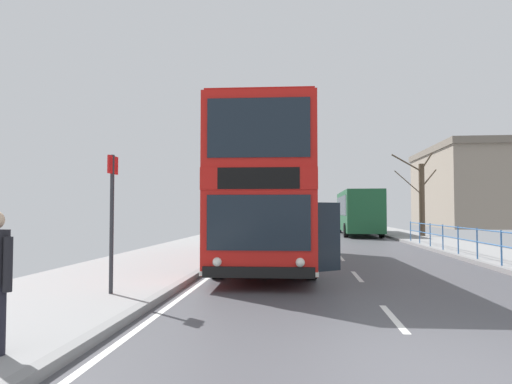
% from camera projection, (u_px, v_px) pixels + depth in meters
% --- Properties ---
extents(ground, '(15.80, 140.00, 0.20)m').
position_uv_depth(ground, '(374.00, 369.00, 5.00)').
color(ground, '#48484D').
extents(double_decker_bus_main, '(3.50, 10.95, 4.52)m').
position_uv_depth(double_decker_bus_main, '(269.00, 193.00, 15.19)').
color(double_decker_bus_main, red).
rests_on(double_decker_bus_main, ground).
extents(background_bus_far_lane, '(2.73, 10.21, 3.16)m').
position_uv_depth(background_bus_far_lane, '(358.00, 211.00, 33.46)').
color(background_bus_far_lane, '#19512D').
rests_on(background_bus_far_lane, ground).
extents(pedestrian_railing_far_kerb, '(0.05, 20.58, 1.05)m').
position_uv_depth(pedestrian_railing_far_kerb, '(488.00, 240.00, 14.51)').
color(pedestrian_railing_far_kerb, '#386BA8').
rests_on(pedestrian_railing_far_kerb, ground).
extents(bus_stop_sign_near, '(0.08, 0.44, 2.75)m').
position_uv_depth(bus_stop_sign_near, '(112.00, 208.00, 9.05)').
color(bus_stop_sign_near, '#2D2D33').
rests_on(bus_stop_sign_near, ground).
extents(bare_tree_far_00, '(2.91, 1.61, 5.37)m').
position_uv_depth(bare_tree_far_00, '(421.00, 197.00, 29.84)').
color(bare_tree_far_00, '#4C3D2D').
rests_on(bare_tree_far_00, ground).
extents(background_building_00, '(8.62, 17.43, 8.84)m').
position_uv_depth(background_building_00, '(467.00, 187.00, 50.96)').
color(background_building_00, gray).
rests_on(background_building_00, ground).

